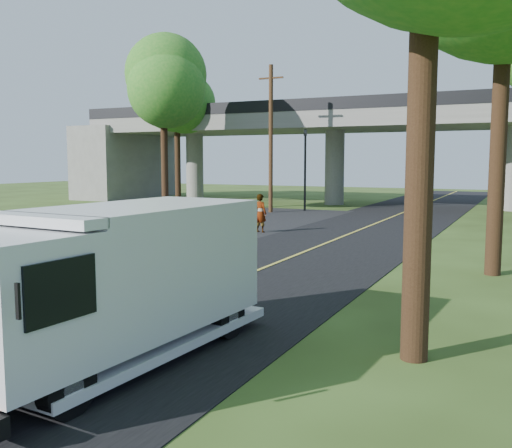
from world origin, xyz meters
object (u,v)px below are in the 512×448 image
Objects in this scene: step_van at (115,279)px; utility_pole at (271,138)px; traffic_signal at (305,161)px; red_sedan at (125,219)px; tree_left_lot at (164,85)px; pedestrian at (260,213)px; tree_left_far at (178,103)px.

utility_pole is at bearing 113.07° from step_van.
traffic_signal reaches higher than step_van.
step_van is 1.38× the size of red_sedan.
traffic_signal is at bearing 28.11° from tree_left_lot.
traffic_signal reaches higher than red_sedan.
step_van is (15.01, -23.01, -6.56)m from tree_left_lot.
traffic_signal is 10.01m from tree_left_lot.
utility_pole reaches higher than pedestrian.
tree_left_far reaches higher than pedestrian.
tree_left_lot is 14.13m from pedestrian.
traffic_signal is at bearing 6.78° from red_sedan.
traffic_signal is at bearing -65.94° from pedestrian.
tree_left_far is at bearing 170.35° from traffic_signal.
utility_pole is at bearing -22.43° from tree_left_far.
red_sedan is at bearing -65.11° from tree_left_lot.
red_sedan is 6.09m from pedestrian.
utility_pole is 1.49× the size of step_van.
traffic_signal is 0.50× the size of tree_left_lot.
traffic_signal is at bearing 108.84° from step_van.
tree_left_far is 5.67× the size of pedestrian.
pedestrian reaches higher than red_sedan.
step_van reaches higher than red_sedan.
red_sedan is (7.53, -15.76, -6.82)m from tree_left_far.
utility_pole is 26.84m from step_van.
tree_left_far is at bearing 125.81° from step_van.
red_sedan is at bearing -64.47° from tree_left_far.
step_van is 3.46× the size of pedestrian.
tree_left_lot is 28.24m from step_van.
tree_left_far is at bearing 116.57° from tree_left_lot.
step_van is at bearing -75.13° from traffic_signal.
utility_pole is at bearing 18.97° from tree_left_lot.
tree_left_lot is at bearing 44.86° from red_sedan.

